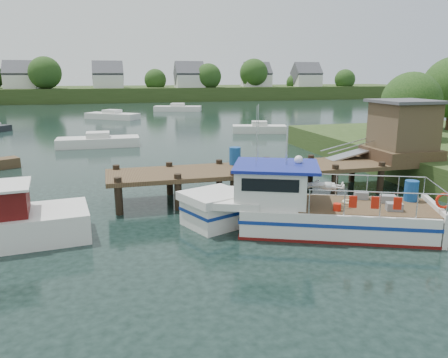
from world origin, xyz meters
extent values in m
plane|color=black|center=(0.00, 0.00, 0.00)|extent=(160.00, 160.00, 0.00)
cylinder|color=#332114|center=(14.00, 6.00, 1.52)|extent=(0.50, 0.50, 3.05)
sphere|color=#264518|center=(14.00, 6.00, 3.96)|extent=(3.90, 3.90, 3.90)
cube|color=#31451C|center=(0.00, 84.00, 1.40)|extent=(140.00, 24.00, 3.00)
cylinder|color=#332114|center=(-17.00, 75.00, 2.40)|extent=(0.60, 0.60, 4.80)
sphere|color=#264518|center=(-17.00, 75.00, 5.95)|extent=(6.34, 6.34, 6.34)
cylinder|color=#332114|center=(-6.00, 77.00, 1.50)|extent=(0.60, 0.60, 3.00)
sphere|color=#264518|center=(-6.00, 77.00, 3.72)|extent=(3.96, 3.96, 3.96)
cylinder|color=#332114|center=(5.00, 79.00, 1.80)|extent=(0.60, 0.60, 3.60)
sphere|color=#264518|center=(5.00, 79.00, 4.46)|extent=(4.75, 4.75, 4.75)
cylinder|color=#332114|center=(16.00, 75.00, 2.10)|extent=(0.60, 0.60, 4.20)
sphere|color=#264518|center=(16.00, 75.00, 5.21)|extent=(5.54, 5.54, 5.54)
cylinder|color=#332114|center=(27.00, 77.00, 2.40)|extent=(0.60, 0.60, 4.80)
sphere|color=#264518|center=(27.00, 77.00, 5.95)|extent=(6.34, 6.34, 6.34)
cylinder|color=#332114|center=(38.00, 79.00, 1.50)|extent=(0.60, 0.60, 3.00)
sphere|color=#264518|center=(38.00, 79.00, 3.72)|extent=(3.96, 3.96, 3.96)
cylinder|color=#332114|center=(49.00, 75.00, 1.80)|extent=(0.60, 0.60, 3.60)
sphere|color=#264518|center=(49.00, 75.00, 4.46)|extent=(4.75, 4.75, 4.75)
cube|color=silver|center=(-22.00, 78.00, 4.00)|extent=(6.00, 5.00, 3.00)
cube|color=#47474C|center=(-22.00, 78.00, 5.90)|extent=(6.20, 5.09, 5.09)
cube|color=silver|center=(-5.00, 77.00, 4.00)|extent=(6.00, 5.00, 3.00)
cube|color=#47474C|center=(-5.00, 77.00, 5.90)|extent=(6.20, 5.09, 5.09)
cube|color=silver|center=(12.00, 76.00, 4.00)|extent=(6.00, 5.00, 3.00)
cube|color=#47474C|center=(12.00, 76.00, 5.90)|extent=(6.20, 5.09, 5.09)
cube|color=silver|center=(28.00, 78.00, 4.00)|extent=(6.00, 5.00, 3.00)
cube|color=#47474C|center=(28.00, 78.00, 5.90)|extent=(6.20, 5.09, 5.09)
cube|color=silver|center=(40.00, 77.00, 4.00)|extent=(6.00, 5.00, 3.00)
cube|color=#47474C|center=(40.00, 77.00, 5.90)|extent=(6.20, 5.09, 5.09)
cube|color=#4A3823|center=(2.00, 0.00, 1.30)|extent=(16.00, 3.00, 0.20)
cylinder|color=black|center=(-5.50, -1.30, 0.65)|extent=(0.32, 0.32, 1.90)
cylinder|color=black|center=(-5.50, 1.30, 0.65)|extent=(0.32, 0.32, 1.90)
cylinder|color=black|center=(-3.00, -1.30, 0.65)|extent=(0.32, 0.32, 1.90)
cylinder|color=black|center=(-3.00, 1.30, 0.65)|extent=(0.32, 0.32, 1.90)
cylinder|color=black|center=(-0.50, -1.30, 0.65)|extent=(0.32, 0.32, 1.90)
cylinder|color=black|center=(-0.50, 1.30, 0.65)|extent=(0.32, 0.32, 1.90)
cylinder|color=black|center=(2.00, -1.30, 0.65)|extent=(0.32, 0.32, 1.90)
cylinder|color=black|center=(2.00, 1.30, 0.65)|extent=(0.32, 0.32, 1.90)
cylinder|color=black|center=(4.50, -1.30, 0.65)|extent=(0.32, 0.32, 1.90)
cylinder|color=black|center=(4.50, 1.30, 0.65)|extent=(0.32, 0.32, 1.90)
cylinder|color=black|center=(7.00, -1.30, 0.65)|extent=(0.32, 0.32, 1.90)
cylinder|color=black|center=(7.00, 1.30, 0.65)|extent=(0.32, 0.32, 1.90)
cylinder|color=black|center=(9.50, -1.30, 0.65)|extent=(0.32, 0.32, 1.90)
cylinder|color=black|center=(9.50, 1.30, 0.65)|extent=(0.32, 0.32, 1.90)
cube|color=#4A3823|center=(9.00, 0.00, 1.70)|extent=(3.20, 3.00, 0.60)
cube|color=#4E3E2B|center=(9.00, 0.00, 3.10)|extent=(2.60, 2.60, 2.40)
cube|color=#47474C|center=(9.00, 0.00, 4.40)|extent=(3.00, 3.00, 0.15)
cube|color=#A5A8AD|center=(6.70, 0.90, 1.65)|extent=(3.34, 0.90, 0.79)
cylinder|color=silver|center=(6.70, 0.50, 2.15)|extent=(3.34, 0.05, 0.76)
cylinder|color=silver|center=(6.70, 1.30, 2.15)|extent=(3.34, 0.05, 0.76)
cube|color=slate|center=(1.00, -1.00, 1.56)|extent=(0.60, 0.40, 0.30)
cube|color=slate|center=(2.00, -0.80, 1.56)|extent=(0.60, 0.40, 0.30)
cylinder|color=red|center=(3.00, -1.10, 1.55)|extent=(0.30, 0.30, 0.28)
cylinder|color=navy|center=(0.20, 0.90, 1.84)|extent=(0.56, 0.56, 0.85)
cube|color=silver|center=(2.19, -5.44, 0.52)|extent=(7.33, 5.14, 1.04)
cube|color=silver|center=(-1.99, -3.68, 0.52)|extent=(2.51, 2.51, 1.04)
cube|color=silver|center=(-1.99, -3.68, 1.18)|extent=(2.79, 2.71, 0.32)
cube|color=silver|center=(-1.16, -4.03, 1.15)|extent=(2.67, 3.09, 0.27)
cube|color=navy|center=(2.19, -5.44, 0.65)|extent=(7.43, 5.21, 0.13)
cube|color=navy|center=(-1.99, -3.68, 0.65)|extent=(2.56, 2.56, 0.13)
cube|color=#5E0F0D|center=(2.19, -5.44, 0.05)|extent=(7.42, 5.20, 0.13)
cube|color=#4A3823|center=(3.19, -5.86, 1.05)|extent=(5.47, 4.16, 0.04)
cube|color=silver|center=(5.45, -6.80, 0.61)|extent=(1.22, 2.58, 1.22)
cube|color=silver|center=(0.02, -4.52, 1.72)|extent=(3.26, 3.16, 1.36)
cube|color=black|center=(-0.44, -5.62, 2.00)|extent=(1.85, 0.81, 0.45)
cube|color=black|center=(0.48, -3.43, 2.00)|extent=(1.85, 0.81, 0.45)
cube|color=black|center=(-1.16, -4.03, 2.00)|extent=(0.67, 1.52, 0.45)
cube|color=navy|center=(0.18, -4.59, 2.45)|extent=(3.86, 3.62, 0.11)
cylinder|color=silver|center=(0.52, -4.73, 3.22)|extent=(0.10, 0.10, 1.45)
cylinder|color=silver|center=(-0.66, -4.73, 3.58)|extent=(0.03, 0.03, 2.18)
cylinder|color=silver|center=(-0.31, -3.89, 3.58)|extent=(0.03, 0.03, 2.18)
sphere|color=silver|center=(1.08, -4.57, 2.63)|extent=(0.43, 0.43, 0.33)
cylinder|color=silver|center=(2.83, -7.06, 1.91)|extent=(4.20, 1.79, 0.04)
cylinder|color=silver|center=(3.80, -4.75, 1.91)|extent=(4.20, 1.79, 0.04)
cylinder|color=silver|center=(5.44, -6.80, 1.91)|extent=(1.00, 2.32, 0.04)
cylinder|color=silver|center=(0.79, -6.20, 1.47)|extent=(0.05, 0.05, 0.86)
cylinder|color=silver|center=(1.75, -3.89, 1.47)|extent=(0.05, 0.05, 0.86)
cylinder|color=silver|center=(1.87, -6.66, 1.47)|extent=(0.05, 0.05, 0.86)
cylinder|color=silver|center=(2.84, -4.35, 1.47)|extent=(0.05, 0.05, 0.86)
cylinder|color=silver|center=(2.96, -7.12, 1.47)|extent=(0.05, 0.05, 0.86)
cylinder|color=silver|center=(3.93, -4.81, 1.47)|extent=(0.05, 0.05, 0.86)
cylinder|color=silver|center=(4.05, -7.57, 1.47)|extent=(0.05, 0.05, 0.86)
cylinder|color=silver|center=(5.02, -5.26, 1.47)|extent=(0.05, 0.05, 0.86)
cylinder|color=silver|center=(4.93, -7.94, 1.47)|extent=(0.05, 0.05, 0.86)
cylinder|color=silver|center=(5.90, -5.63, 1.47)|extent=(0.05, 0.05, 0.86)
cube|color=slate|center=(3.82, -6.71, 1.21)|extent=(0.64, 0.55, 0.29)
cube|color=slate|center=(4.21, -5.79, 1.21)|extent=(0.64, 0.55, 0.29)
cube|color=slate|center=(3.51, -5.10, 1.21)|extent=(0.59, 0.51, 0.29)
cylinder|color=navy|center=(5.18, -5.81, 1.45)|extent=(0.67, 0.67, 0.80)
cylinder|color=red|center=(1.87, -6.19, 1.19)|extent=(0.36, 0.36, 0.27)
torus|color=#BFB28C|center=(2.76, -5.48, 1.11)|extent=(0.67, 0.67, 0.11)
torus|color=red|center=(5.19, -7.48, 1.54)|extent=(0.55, 0.30, 0.56)
cube|color=red|center=(2.12, -6.78, 1.54)|extent=(0.27, 0.18, 0.41)
cube|color=red|center=(2.79, -7.06, 1.54)|extent=(0.27, 0.18, 0.41)
cube|color=red|center=(3.46, -7.34, 1.54)|extent=(0.27, 0.18, 0.41)
imported|color=silver|center=(1.58, -5.48, 1.84)|extent=(0.58, 0.68, 1.60)
cube|color=silver|center=(5.19, 49.94, 0.40)|extent=(7.75, 4.52, 0.79)
cube|color=silver|center=(5.19, 49.94, 0.99)|extent=(2.48, 2.28, 0.51)
cube|color=silver|center=(-6.56, 17.19, 0.38)|extent=(6.49, 2.28, 0.75)
cube|color=silver|center=(-6.56, 17.19, 0.95)|extent=(1.83, 1.58, 0.49)
cube|color=silver|center=(8.91, 21.84, 0.37)|extent=(5.61, 3.18, 0.74)
cube|color=silver|center=(8.91, 21.84, 0.94)|extent=(1.78, 1.63, 0.48)
cube|color=silver|center=(18.89, 14.56, 0.34)|extent=(6.84, 2.45, 0.68)
cube|color=silver|center=(18.89, 14.56, 0.85)|extent=(1.94, 1.67, 0.44)
cube|color=silver|center=(-5.06, 39.85, 0.38)|extent=(7.14, 6.24, 0.77)
cube|color=silver|center=(-5.06, 39.85, 0.96)|extent=(2.62, 2.57, 0.49)
camera|label=1|loc=(-5.78, -19.36, 5.77)|focal=35.00mm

